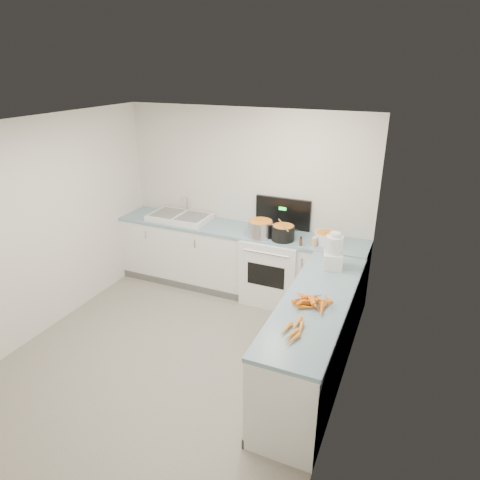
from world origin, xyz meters
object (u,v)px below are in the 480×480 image
at_px(steel_pot, 260,229).
at_px(extract_bottle, 301,242).
at_px(mixing_bowl, 326,238).
at_px(spice_jar, 314,242).
at_px(food_processor, 334,253).
at_px(sink, 180,217).
at_px(black_pot, 283,234).
at_px(stove, 274,267).

height_order(steel_pot, extract_bottle, steel_pot).
bearing_deg(mixing_bowl, steel_pot, -170.92).
height_order(spice_jar, food_processor, food_processor).
xyz_separation_m(mixing_bowl, extract_bottle, (-0.27, -0.21, -0.02)).
height_order(steel_pot, spice_jar, steel_pot).
bearing_deg(food_processor, extract_bottle, 137.73).
bearing_deg(sink, black_pot, -4.93).
xyz_separation_m(sink, mixing_bowl, (2.12, -0.02, 0.03)).
height_order(steel_pot, black_pot, steel_pot).
xyz_separation_m(stove, black_pot, (0.14, -0.12, 0.55)).
xyz_separation_m(sink, extract_bottle, (1.85, -0.22, 0.01)).
height_order(sink, black_pot, sink).
xyz_separation_m(mixing_bowl, food_processor, (0.22, -0.65, 0.11)).
relative_size(sink, black_pot, 2.93).
bearing_deg(food_processor, steel_pot, 153.71).
relative_size(sink, steel_pot, 2.66).
relative_size(stove, black_pot, 4.63).
xyz_separation_m(sink, black_pot, (1.59, -0.14, 0.05)).
bearing_deg(stove, black_pot, -40.84).
height_order(sink, spice_jar, sink).
height_order(extract_bottle, food_processor, food_processor).
bearing_deg(stove, spice_jar, -15.87).
distance_m(black_pot, spice_jar, 0.42).
bearing_deg(sink, spice_jar, -4.95).
distance_m(steel_pot, extract_bottle, 0.57).
xyz_separation_m(steel_pot, extract_bottle, (0.56, -0.07, -0.05)).
bearing_deg(black_pot, stove, 139.16).
xyz_separation_m(steel_pot, spice_jar, (0.72, -0.03, -0.05)).
bearing_deg(food_processor, black_pot, 144.71).
distance_m(stove, black_pot, 0.58).
relative_size(steel_pot, food_processor, 0.79).
relative_size(sink, mixing_bowl, 2.95).
bearing_deg(spice_jar, extract_bottle, -162.63).
relative_size(steel_pot, mixing_bowl, 1.11).
distance_m(stove, steel_pot, 0.60).
relative_size(stove, extract_bottle, 14.54).
height_order(black_pot, mixing_bowl, black_pot).
bearing_deg(mixing_bowl, extract_bottle, -142.15).
relative_size(stove, steel_pot, 4.21).
xyz_separation_m(steel_pot, black_pot, (0.30, 0.01, -0.01)).
bearing_deg(mixing_bowl, sink, 179.56).
bearing_deg(stove, sink, 179.38).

